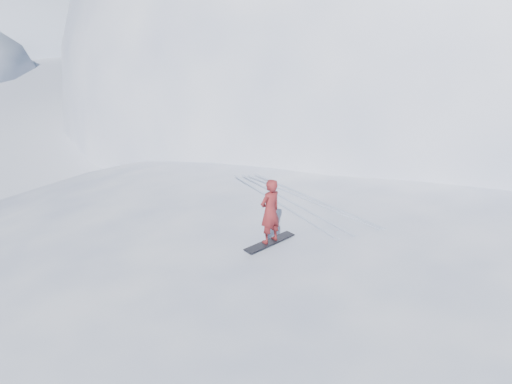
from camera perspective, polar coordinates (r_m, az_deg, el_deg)
ground at (r=14.89m, az=16.95°, el=-14.99°), size 400.00×400.00×0.00m
near_ridge at (r=17.37m, az=13.50°, el=-8.86°), size 36.00×28.00×4.80m
summit_peak at (r=46.95m, az=18.87°, el=10.03°), size 60.00×56.00×56.00m
peak_shoulder at (r=35.25m, az=9.95°, el=7.24°), size 28.00×24.00×18.00m
wind_bumps at (r=15.98m, az=10.62°, el=-11.53°), size 16.00×14.40×1.00m
snowboard at (r=13.57m, az=1.58°, el=-5.73°), size 1.64×0.85×0.03m
snowboarder at (r=13.17m, az=1.62°, el=-2.22°), size 0.76×0.63×1.79m
board_tracks at (r=16.30m, az=4.65°, el=-0.86°), size 2.54×5.94×0.04m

